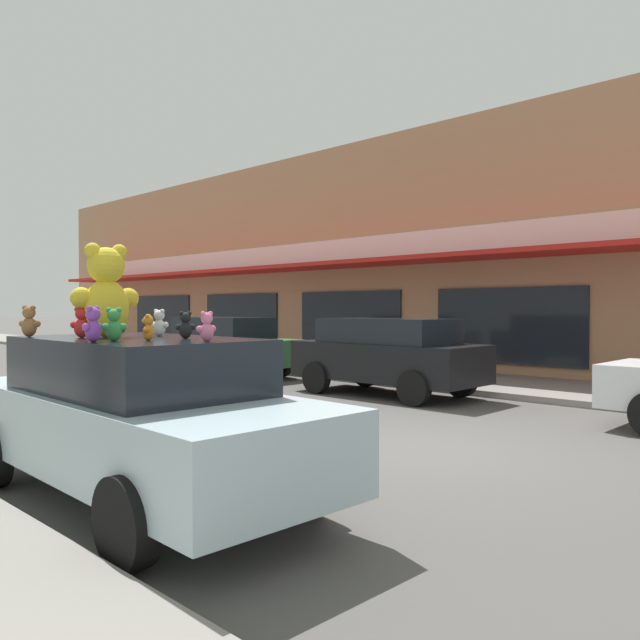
{
  "coord_description": "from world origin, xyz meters",
  "views": [
    {
      "loc": [
        -6.85,
        -4.74,
        1.86
      ],
      "look_at": [
        -0.31,
        1.56,
        1.69
      ],
      "focal_mm": 35.0,
      "sensor_mm": 36.0,
      "label": 1
    }
  ],
  "objects_px": {
    "teddy_bear_green": "(114,325)",
    "parked_car_far_center": "(387,354)",
    "teddy_bear_giant": "(106,292)",
    "teddy_bear_black": "(186,325)",
    "parked_car_far_right": "(223,344)",
    "teddy_bear_white": "(159,323)",
    "teddy_bear_purple": "(93,325)",
    "teddy_bear_brown": "(29,322)",
    "teddy_bear_pink": "(207,327)",
    "plush_art_car": "(137,414)",
    "teddy_bear_red": "(82,323)",
    "teddy_bear_orange": "(148,328)"
  },
  "relations": [
    {
      "from": "teddy_bear_brown",
      "to": "parked_car_far_right",
      "type": "distance_m",
      "value": 11.04
    },
    {
      "from": "teddy_bear_white",
      "to": "teddy_bear_purple",
      "type": "bearing_deg",
      "value": 98.91
    },
    {
      "from": "teddy_bear_pink",
      "to": "teddy_bear_green",
      "type": "bearing_deg",
      "value": -47.12
    },
    {
      "from": "plush_art_car",
      "to": "teddy_bear_brown",
      "type": "relative_size",
      "value": 14.84
    },
    {
      "from": "teddy_bear_red",
      "to": "parked_car_far_center",
      "type": "xyz_separation_m",
      "value": [
        7.78,
        2.3,
        -0.83
      ]
    },
    {
      "from": "teddy_bear_giant",
      "to": "teddy_bear_black",
      "type": "relative_size",
      "value": 3.58
    },
    {
      "from": "teddy_bear_white",
      "to": "teddy_bear_black",
      "type": "relative_size",
      "value": 1.07
    },
    {
      "from": "teddy_bear_pink",
      "to": "teddy_bear_white",
      "type": "bearing_deg",
      "value": -98.88
    },
    {
      "from": "teddy_bear_orange",
      "to": "parked_car_far_right",
      "type": "bearing_deg",
      "value": -179.75
    },
    {
      "from": "teddy_bear_brown",
      "to": "teddy_bear_white",
      "type": "bearing_deg",
      "value": -164.03
    },
    {
      "from": "teddy_bear_red",
      "to": "teddy_bear_green",
      "type": "bearing_deg",
      "value": 121.07
    },
    {
      "from": "teddy_bear_orange",
      "to": "parked_car_far_center",
      "type": "distance_m",
      "value": 8.34
    },
    {
      "from": "teddy_bear_green",
      "to": "parked_car_far_center",
      "type": "xyz_separation_m",
      "value": [
        7.88,
        3.13,
        -0.83
      ]
    },
    {
      "from": "teddy_bear_red",
      "to": "teddy_bear_white",
      "type": "bearing_deg",
      "value": -164.71
    },
    {
      "from": "teddy_bear_red",
      "to": "parked_car_far_right",
      "type": "height_order",
      "value": "teddy_bear_red"
    },
    {
      "from": "teddy_bear_purple",
      "to": "plush_art_car",
      "type": "bearing_deg",
      "value": -171.89
    },
    {
      "from": "teddy_bear_white",
      "to": "teddy_bear_orange",
      "type": "height_order",
      "value": "teddy_bear_white"
    },
    {
      "from": "plush_art_car",
      "to": "teddy_bear_white",
      "type": "relative_size",
      "value": 16.9
    },
    {
      "from": "plush_art_car",
      "to": "teddy_bear_brown",
      "type": "bearing_deg",
      "value": 125.47
    },
    {
      "from": "teddy_bear_orange",
      "to": "teddy_bear_purple",
      "type": "height_order",
      "value": "teddy_bear_purple"
    },
    {
      "from": "parked_car_far_right",
      "to": "teddy_bear_white",
      "type": "bearing_deg",
      "value": -130.51
    },
    {
      "from": "teddy_bear_white",
      "to": "parked_car_far_right",
      "type": "relative_size",
      "value": 0.06
    },
    {
      "from": "parked_car_far_center",
      "to": "teddy_bear_green",
      "type": "bearing_deg",
      "value": -158.34
    },
    {
      "from": "teddy_bear_giant",
      "to": "teddy_bear_pink",
      "type": "relative_size",
      "value": 3.55
    },
    {
      "from": "teddy_bear_orange",
      "to": "teddy_bear_brown",
      "type": "distance_m",
      "value": 1.57
    },
    {
      "from": "teddy_bear_purple",
      "to": "parked_car_far_right",
      "type": "height_order",
      "value": "teddy_bear_purple"
    },
    {
      "from": "teddy_bear_green",
      "to": "teddy_bear_pink",
      "type": "bearing_deg",
      "value": 168.31
    },
    {
      "from": "teddy_bear_brown",
      "to": "teddy_bear_pink",
      "type": "relative_size",
      "value": 1.21
    },
    {
      "from": "plush_art_car",
      "to": "parked_car_far_right",
      "type": "relative_size",
      "value": 0.98
    },
    {
      "from": "teddy_bear_white",
      "to": "teddy_bear_orange",
      "type": "xyz_separation_m",
      "value": [
        -0.54,
        -0.69,
        -0.02
      ]
    },
    {
      "from": "teddy_bear_purple",
      "to": "parked_car_far_center",
      "type": "height_order",
      "value": "teddy_bear_purple"
    },
    {
      "from": "teddy_bear_purple",
      "to": "parked_car_far_right",
      "type": "xyz_separation_m",
      "value": [
        8.08,
        8.88,
        -0.87
      ]
    },
    {
      "from": "parked_car_far_right",
      "to": "teddy_bear_red",
      "type": "bearing_deg",
      "value": -134.12
    },
    {
      "from": "teddy_bear_brown",
      "to": "teddy_bear_red",
      "type": "distance_m",
      "value": 0.61
    },
    {
      "from": "plush_art_car",
      "to": "teddy_bear_pink",
      "type": "relative_size",
      "value": 17.99
    },
    {
      "from": "teddy_bear_green",
      "to": "teddy_bear_brown",
      "type": "relative_size",
      "value": 0.93
    },
    {
      "from": "teddy_bear_pink",
      "to": "teddy_bear_purple",
      "type": "bearing_deg",
      "value": -36.14
    },
    {
      "from": "plush_art_car",
      "to": "parked_car_far_center",
      "type": "bearing_deg",
      "value": 21.61
    },
    {
      "from": "teddy_bear_green",
      "to": "teddy_bear_red",
      "type": "bearing_deg",
      "value": -57.57
    },
    {
      "from": "teddy_bear_white",
      "to": "teddy_bear_black",
      "type": "height_order",
      "value": "teddy_bear_white"
    },
    {
      "from": "teddy_bear_pink",
      "to": "teddy_bear_black",
      "type": "bearing_deg",
      "value": -103.09
    },
    {
      "from": "teddy_bear_brown",
      "to": "teddy_bear_red",
      "type": "height_order",
      "value": "teddy_bear_brown"
    },
    {
      "from": "teddy_bear_pink",
      "to": "parked_car_far_center",
      "type": "distance_m",
      "value": 8.3
    },
    {
      "from": "teddy_bear_purple",
      "to": "teddy_bear_brown",
      "type": "bearing_deg",
      "value": -116.85
    },
    {
      "from": "teddy_bear_green",
      "to": "teddy_bear_pink",
      "type": "distance_m",
      "value": 0.82
    },
    {
      "from": "teddy_bear_brown",
      "to": "teddy_bear_red",
      "type": "relative_size",
      "value": 1.06
    },
    {
      "from": "teddy_bear_black",
      "to": "parked_car_far_right",
      "type": "xyz_separation_m",
      "value": [
        7.18,
        8.9,
        -0.85
      ]
    },
    {
      "from": "parked_car_far_center",
      "to": "teddy_bear_orange",
      "type": "bearing_deg",
      "value": -156.76
    },
    {
      "from": "teddy_bear_pink",
      "to": "parked_car_far_center",
      "type": "height_order",
      "value": "teddy_bear_pink"
    },
    {
      "from": "teddy_bear_green",
      "to": "parked_car_far_center",
      "type": "bearing_deg",
      "value": -119.23
    }
  ]
}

